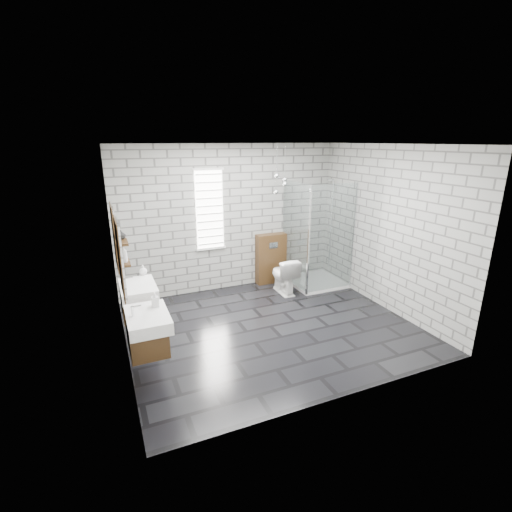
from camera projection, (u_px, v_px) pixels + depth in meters
floor at (271, 327)px, 5.73m from camera, size 4.20×3.60×0.02m
ceiling at (273, 143)px, 4.91m from camera, size 4.20×3.60×0.02m
wall_back at (230, 219)px, 6.91m from camera, size 4.20×0.02×2.70m
wall_front at (349, 286)px, 3.73m from camera, size 4.20×0.02×2.70m
wall_left at (116, 260)px, 4.53m from camera, size 0.02×3.60×2.70m
wall_right at (387, 229)px, 6.11m from camera, size 0.02×3.60×2.70m
vanity_left at (144, 322)px, 4.26m from camera, size 0.47×0.70×1.57m
vanity_right at (135, 291)px, 5.12m from camera, size 0.47×0.70×1.57m
shelf_lower at (124, 263)px, 4.52m from camera, size 0.14×0.30×0.03m
shelf_upper at (122, 242)px, 4.45m from camera, size 0.14×0.30×0.03m
window at (210, 210)px, 6.67m from camera, size 0.56×0.05×1.48m
cistern_panel at (271, 259)px, 7.37m from camera, size 0.60×0.20×1.00m
flush_plate at (273, 245)px, 7.18m from camera, size 0.18×0.01×0.12m
shower_enclosure at (315, 262)px, 7.18m from camera, size 1.00×1.00×2.03m
pendant_cluster at (280, 181)px, 6.62m from camera, size 0.30×0.20×0.89m
toilet at (284, 275)px, 6.92m from camera, size 0.39×0.67×0.68m
soap_bottle_a at (155, 299)px, 4.41m from camera, size 0.09×0.09×0.18m
soap_bottle_b at (143, 270)px, 5.46m from camera, size 0.12×0.12×0.15m
soap_bottle_c at (124, 254)px, 4.47m from camera, size 0.10×0.10×0.21m
vase at (121, 235)px, 4.52m from camera, size 0.14×0.14×0.11m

